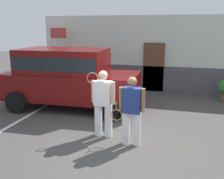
{
  "coord_description": "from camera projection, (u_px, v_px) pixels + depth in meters",
  "views": [
    {
      "loc": [
        1.44,
        -5.73,
        2.8
      ],
      "look_at": [
        -0.5,
        1.2,
        1.05
      ],
      "focal_mm": 42.06,
      "sensor_mm": 36.0,
      "label": 1
    }
  ],
  "objects": [
    {
      "name": "ground_plane",
      "position": [
        119.0,
        144.0,
        6.4
      ],
      "size": [
        40.0,
        40.0,
        0.0
      ],
      "primitive_type": "plane",
      "color": "#423F3D"
    },
    {
      "name": "parking_stripe_0",
      "position": [
        33.0,
        113.0,
        8.67
      ],
      "size": [
        0.12,
        4.4,
        0.01
      ],
      "primitive_type": "cube",
      "color": "silver",
      "rests_on": "ground_plane"
    },
    {
      "name": "house_frontage",
      "position": [
        152.0,
        56.0,
        11.47
      ],
      "size": [
        10.02,
        0.4,
        3.25
      ],
      "color": "silver",
      "rests_on": "ground_plane"
    },
    {
      "name": "parked_suv",
      "position": [
        68.0,
        75.0,
        9.01
      ],
      "size": [
        4.68,
        2.32,
        2.05
      ],
      "rotation": [
        0.0,
        0.0,
        0.04
      ],
      "color": "#590C0C",
      "rests_on": "ground_plane"
    },
    {
      "name": "tennis_player_man",
      "position": [
        103.0,
        102.0,
        6.67
      ],
      "size": [
        0.77,
        0.31,
        1.72
      ],
      "rotation": [
        0.0,
        0.0,
        3.05
      ],
      "color": "white",
      "rests_on": "ground_plane"
    },
    {
      "name": "tennis_player_woman",
      "position": [
        131.0,
        110.0,
        6.19
      ],
      "size": [
        0.88,
        0.26,
        1.67
      ],
      "rotation": [
        0.0,
        0.0,
        3.13
      ],
      "color": "white",
      "rests_on": "ground_plane"
    },
    {
      "name": "flag_pole",
      "position": [
        55.0,
        46.0,
        11.83
      ],
      "size": [
        0.8,
        0.05,
        2.77
      ],
      "color": "silver",
      "rests_on": "ground_plane"
    }
  ]
}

